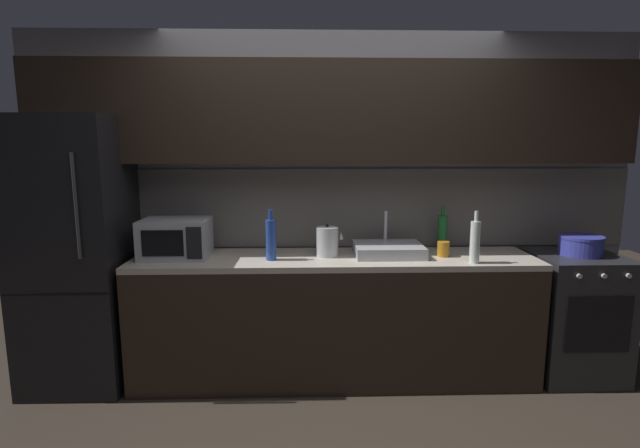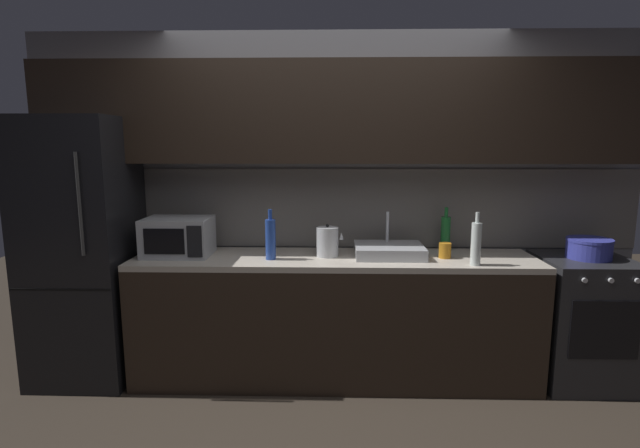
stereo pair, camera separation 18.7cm
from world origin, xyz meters
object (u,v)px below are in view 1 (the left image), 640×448
(oven_range, at_px, (573,315))
(wine_bottle_blue, at_px, (271,239))
(kettle, at_px, (327,242))
(wine_bottle_clear, at_px, (475,241))
(mug_amber, at_px, (443,249))
(wine_bottle_green, at_px, (442,232))
(cooking_pot, at_px, (581,245))
(microwave, at_px, (176,238))
(refrigerator, at_px, (77,253))

(oven_range, xyz_separation_m, wine_bottle_blue, (-2.19, -0.08, 0.59))
(kettle, height_order, wine_bottle_blue, wine_bottle_blue)
(oven_range, distance_m, wine_bottle_clear, 1.04)
(kettle, distance_m, wine_bottle_clear, 1.00)
(kettle, distance_m, mug_amber, 0.82)
(wine_bottle_clear, bearing_deg, mug_amber, 128.08)
(wine_bottle_green, height_order, wine_bottle_blue, wine_bottle_blue)
(kettle, bearing_deg, cooking_pot, -0.70)
(microwave, xyz_separation_m, cooking_pot, (2.87, -0.02, -0.06))
(wine_bottle_clear, distance_m, wine_bottle_blue, 1.37)
(oven_range, bearing_deg, kettle, 179.25)
(oven_range, relative_size, kettle, 3.90)
(refrigerator, height_order, mug_amber, refrigerator)
(oven_range, xyz_separation_m, kettle, (-1.80, 0.02, 0.55))
(kettle, bearing_deg, microwave, -179.80)
(kettle, height_order, mug_amber, kettle)
(refrigerator, bearing_deg, wine_bottle_green, 4.65)
(oven_range, distance_m, cooking_pot, 0.52)
(wine_bottle_clear, bearing_deg, wine_bottle_blue, 174.63)
(oven_range, bearing_deg, refrigerator, 179.98)
(microwave, bearing_deg, cooking_pot, -0.36)
(wine_bottle_clear, bearing_deg, refrigerator, 175.55)
(wine_bottle_clear, height_order, mug_amber, wine_bottle_clear)
(wine_bottle_green, bearing_deg, oven_range, -12.92)
(wine_bottle_blue, bearing_deg, wine_bottle_green, 13.20)
(wine_bottle_green, height_order, mug_amber, wine_bottle_green)
(mug_amber, distance_m, cooking_pot, 1.00)
(kettle, height_order, wine_bottle_clear, wine_bottle_clear)
(mug_amber, bearing_deg, oven_range, 0.83)
(wine_bottle_clear, xyz_separation_m, wine_bottle_blue, (-1.36, 0.13, -0.00))
(microwave, distance_m, wine_bottle_blue, 0.68)
(wine_bottle_blue, bearing_deg, kettle, 15.11)
(refrigerator, xyz_separation_m, kettle, (1.74, 0.02, 0.07))
(microwave, bearing_deg, oven_range, -0.39)
(refrigerator, xyz_separation_m, cooking_pot, (3.55, 0.00, 0.04))
(mug_amber, relative_size, cooking_pot, 0.36)
(refrigerator, relative_size, cooking_pot, 6.25)
(oven_range, relative_size, cooking_pot, 3.01)
(refrigerator, relative_size, oven_range, 2.08)
(kettle, distance_m, wine_bottle_blue, 0.41)
(wine_bottle_clear, bearing_deg, cooking_pot, 14.06)
(microwave, xyz_separation_m, kettle, (1.06, 0.00, -0.03))
(microwave, bearing_deg, wine_bottle_clear, -6.44)
(oven_range, xyz_separation_m, cooking_pot, (0.01, 0.00, 0.52))
(refrigerator, distance_m, wine_bottle_clear, 2.72)
(cooking_pot, bearing_deg, refrigerator, -180.00)
(oven_range, bearing_deg, wine_bottle_clear, -165.85)
(wine_bottle_green, bearing_deg, wine_bottle_clear, -76.66)
(refrigerator, distance_m, wine_bottle_blue, 1.36)
(refrigerator, height_order, kettle, refrigerator)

